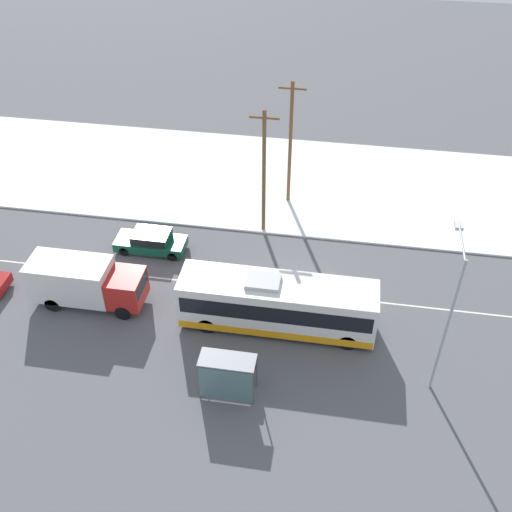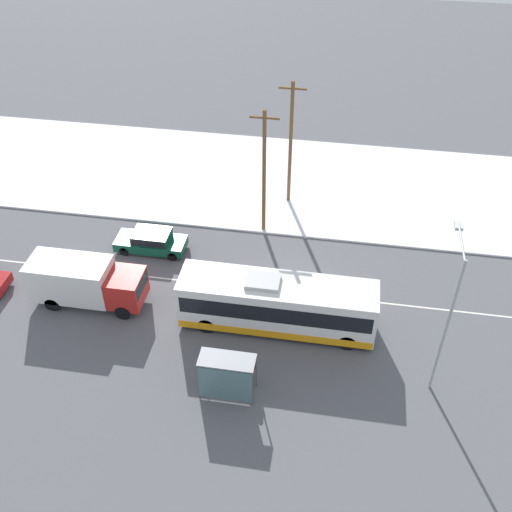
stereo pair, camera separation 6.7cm
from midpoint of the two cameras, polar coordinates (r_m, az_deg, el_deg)
name	(u,v)px [view 2 (the right image)]	position (r m, az deg, el deg)	size (l,w,h in m)	color
ground_plane	(294,293)	(35.67, 3.70, -3.54)	(120.00, 120.00, 0.00)	#56565B
snow_lot	(312,184)	(45.15, 5.44, 6.82)	(80.00, 13.03, 0.12)	white
lane_marking_center	(294,293)	(35.67, 3.70, -3.53)	(60.00, 0.12, 0.00)	silver
city_bus	(277,304)	(32.63, 2.08, -4.60)	(10.68, 2.57, 3.27)	white
box_truck	(84,281)	(35.41, -15.97, -2.30)	(6.53, 2.30, 2.81)	silver
sedan_car	(151,240)	(38.78, -9.90, 1.48)	(4.48, 1.80, 1.42)	#0F4733
pedestrian_at_stop	(250,364)	(30.34, -0.55, -10.26)	(0.66, 0.29, 1.84)	#23232D
bus_shelter	(226,374)	(29.28, -2.79, -11.14)	(2.74, 1.20, 2.40)	gray
streetlamp	(450,304)	(28.79, 18.02, -4.36)	(0.36, 3.12, 8.32)	#9EA3A8
utility_pole_roadside	(264,172)	(37.77, 0.83, 8.01)	(1.80, 0.24, 8.77)	brown
utility_pole_snowlot	(291,143)	(40.79, 3.36, 10.72)	(1.80, 0.24, 9.04)	brown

